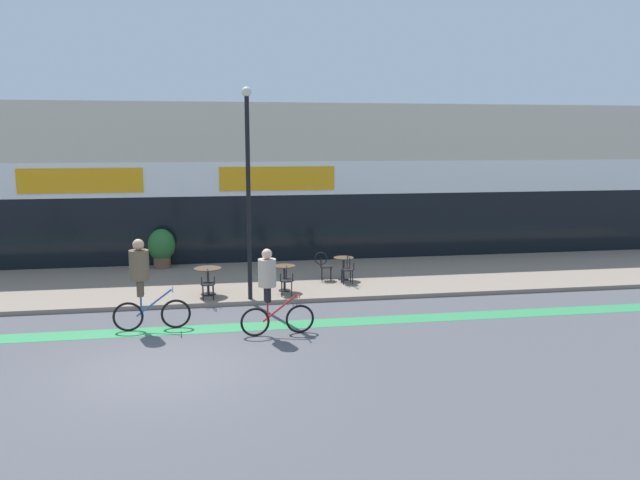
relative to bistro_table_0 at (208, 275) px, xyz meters
name	(u,v)px	position (x,y,z in m)	size (l,w,h in m)	color
ground_plane	(162,369)	(-0.87, -5.44, -0.68)	(120.00, 120.00, 0.00)	#4C4C51
sidewalk_slab	(181,283)	(-0.87, 1.81, -0.62)	(40.00, 5.50, 0.12)	gray
storefront_facade	(184,183)	(-0.87, 6.52, 2.20)	(40.00, 4.06, 5.78)	beige
bike_lane_stripe	(171,331)	(-0.87, -2.92, -0.67)	(36.00, 0.70, 0.01)	#2D844C
bistro_table_0	(208,275)	(0.00, 0.00, 0.00)	(0.78, 0.78, 0.77)	black
bistro_table_1	(284,273)	(2.20, 0.07, -0.03)	(0.63, 0.63, 0.75)	black
bistro_table_2	(344,264)	(4.20, 1.23, -0.05)	(0.63, 0.63, 0.71)	black
cafe_chair_0_near	(208,282)	(0.00, -0.63, -0.04)	(0.42, 0.59, 0.90)	black
cafe_chair_1_near	(287,278)	(2.19, -0.55, -0.04)	(0.45, 0.60, 0.90)	black
cafe_chair_2_near	(348,267)	(4.20, 0.61, -0.04)	(0.41, 0.58, 0.90)	black
cafe_chair_2_side	(324,264)	(3.58, 1.24, -0.04)	(0.60, 0.45, 0.90)	black
planter_pot	(162,247)	(-1.60, 4.05, 0.17)	(0.92, 0.92, 1.35)	brown
lamp_post	(248,180)	(1.16, -0.68, 2.73)	(0.26, 0.26, 5.76)	black
cyclist_1	(270,286)	(1.46, -3.65, 0.49)	(1.74, 0.52, 2.05)	black
cyclist_2	(142,278)	(-1.48, -2.77, 0.61)	(1.82, 0.53, 2.21)	black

